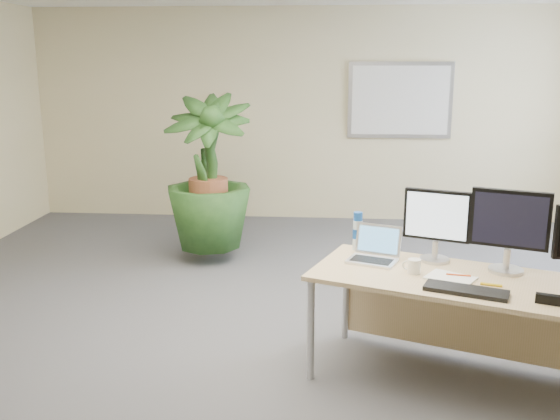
# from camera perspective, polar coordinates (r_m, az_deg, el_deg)

# --- Properties ---
(floor) EXTENTS (8.00, 8.00, 0.00)m
(floor) POSITION_cam_1_polar(r_m,az_deg,el_deg) (4.55, -0.12, -13.08)
(floor) COLOR #47474C
(floor) RESTS_ON ground
(back_wall) EXTENTS (7.00, 0.04, 2.70)m
(back_wall) POSITION_cam_1_polar(r_m,az_deg,el_deg) (8.09, 2.25, 8.64)
(back_wall) COLOR beige
(back_wall) RESTS_ON floor
(whiteboard) EXTENTS (1.30, 0.04, 0.95)m
(whiteboard) POSITION_cam_1_polar(r_m,az_deg,el_deg) (8.08, 10.92, 9.82)
(whiteboard) COLOR #A7A6AB
(whiteboard) RESTS_ON back_wall
(desk) EXTENTS (2.02, 1.39, 0.72)m
(desk) POSITION_cam_1_polar(r_m,az_deg,el_deg) (4.21, 16.49, -7.53)
(desk) COLOR tan
(desk) RESTS_ON floor
(floor_plant) EXTENTS (0.85, 0.85, 1.50)m
(floor_plant) POSITION_cam_1_polar(r_m,az_deg,el_deg) (6.40, -6.55, 1.83)
(floor_plant) COLOR #1A3D16
(floor_plant) RESTS_ON floor
(monitor_left) EXTENTS (0.42, 0.20, 0.49)m
(monitor_left) POSITION_cam_1_polar(r_m,az_deg,el_deg) (4.28, 14.14, -0.97)
(monitor_left) COLOR #BBBBC0
(monitor_left) RESTS_ON desk
(monitor_right) EXTENTS (0.47, 0.22, 0.54)m
(monitor_right) POSITION_cam_1_polar(r_m,az_deg,el_deg) (4.19, 20.25, -1.35)
(monitor_right) COLOR #BBBBC0
(monitor_right) RESTS_ON desk
(laptop) EXTENTS (0.39, 0.37, 0.23)m
(laptop) POSITION_cam_1_polar(r_m,az_deg,el_deg) (4.29, 8.66, -3.78)
(laptop) COLOR white
(laptop) RESTS_ON desk
(keyboard) EXTENTS (0.50, 0.32, 0.03)m
(keyboard) POSITION_cam_1_polar(r_m,az_deg,el_deg) (3.83, 16.64, -7.05)
(keyboard) COLOR black
(keyboard) RESTS_ON desk
(coffee_mug) EXTENTS (0.12, 0.08, 0.09)m
(coffee_mug) POSITION_cam_1_polar(r_m,az_deg,el_deg) (4.07, 12.12, -5.05)
(coffee_mug) COLOR white
(coffee_mug) RESTS_ON desk
(spiral_notebook) EXTENTS (0.35, 0.33, 0.01)m
(spiral_notebook) POSITION_cam_1_polar(r_m,az_deg,el_deg) (4.03, 15.32, -6.03)
(spiral_notebook) COLOR white
(spiral_notebook) RESTS_ON desk
(orange_pen) EXTENTS (0.15, 0.03, 0.01)m
(orange_pen) POSITION_cam_1_polar(r_m,az_deg,el_deg) (4.07, 16.00, -5.73)
(orange_pen) COLOR #FA561B
(orange_pen) RESTS_ON spiral_notebook
(yellow_highlighter) EXTENTS (0.13, 0.05, 0.02)m
(yellow_highlighter) POSITION_cam_1_polar(r_m,az_deg,el_deg) (3.98, 18.76, -6.48)
(yellow_highlighter) COLOR yellow
(yellow_highlighter) RESTS_ON desk
(water_bottle) EXTENTS (0.07, 0.07, 0.27)m
(water_bottle) POSITION_cam_1_polar(r_m,az_deg,el_deg) (4.48, 7.11, -1.99)
(water_bottle) COLOR white
(water_bottle) RESTS_ON desk
(stapler) EXTENTS (0.17, 0.10, 0.05)m
(stapler) POSITION_cam_1_polar(r_m,az_deg,el_deg) (3.81, 23.54, -7.52)
(stapler) COLOR black
(stapler) RESTS_ON desk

